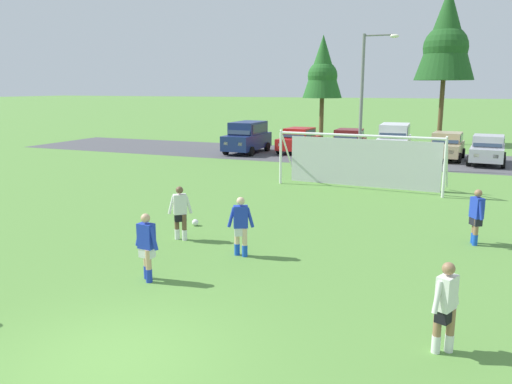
{
  "coord_description": "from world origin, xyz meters",
  "views": [
    {
      "loc": [
        5.2,
        -6.27,
        4.52
      ],
      "look_at": [
        -0.39,
        7.36,
        1.45
      ],
      "focal_mm": 35.4,
      "sensor_mm": 36.0,
      "label": 1
    }
  ],
  "objects_px": {
    "player_striker_near": "(241,227)",
    "player_trailing_back": "(476,217)",
    "parked_car_slot_left": "(299,140)",
    "parked_car_slot_center_right": "(447,146)",
    "player_winger_right": "(180,213)",
    "street_lamp": "(365,100)",
    "player_defender_far": "(147,247)",
    "parked_car_slot_center": "(394,140)",
    "parked_car_slot_right": "(488,150)",
    "player_midfield_center": "(445,308)",
    "parked_car_slot_far_left": "(247,137)",
    "soccer_ball": "(195,222)",
    "parked_car_slot_center_left": "(348,142)",
    "soccer_goal": "(361,159)"
  },
  "relations": [
    {
      "from": "parked_car_slot_far_left",
      "to": "parked_car_slot_left",
      "type": "distance_m",
      "value": 3.61
    },
    {
      "from": "soccer_goal",
      "to": "parked_car_slot_center_left",
      "type": "distance_m",
      "value": 11.49
    },
    {
      "from": "parked_car_slot_center_left",
      "to": "parked_car_slot_center_right",
      "type": "xyz_separation_m",
      "value": [
        6.26,
        -0.02,
        0.0
      ]
    },
    {
      "from": "player_striker_near",
      "to": "player_winger_right",
      "type": "height_order",
      "value": "same"
    },
    {
      "from": "soccer_goal",
      "to": "player_trailing_back",
      "type": "bearing_deg",
      "value": -57.31
    },
    {
      "from": "player_defender_far",
      "to": "player_trailing_back",
      "type": "distance_m",
      "value": 9.4
    },
    {
      "from": "parked_car_slot_center_right",
      "to": "player_midfield_center",
      "type": "bearing_deg",
      "value": -88.06
    },
    {
      "from": "soccer_ball",
      "to": "parked_car_slot_right",
      "type": "xyz_separation_m",
      "value": [
        9.43,
        18.65,
        0.77
      ]
    },
    {
      "from": "parked_car_slot_center",
      "to": "parked_car_slot_right",
      "type": "xyz_separation_m",
      "value": [
        5.58,
        -1.21,
        -0.24
      ]
    },
    {
      "from": "player_defender_far",
      "to": "player_trailing_back",
      "type": "bearing_deg",
      "value": 39.75
    },
    {
      "from": "player_midfield_center",
      "to": "parked_car_slot_center_right",
      "type": "xyz_separation_m",
      "value": [
        -0.86,
        25.36,
        0.05
      ]
    },
    {
      "from": "soccer_goal",
      "to": "parked_car_slot_left",
      "type": "height_order",
      "value": "soccer_goal"
    },
    {
      "from": "player_winger_right",
      "to": "parked_car_slot_center_left",
      "type": "bearing_deg",
      "value": 88.72
    },
    {
      "from": "soccer_goal",
      "to": "player_defender_far",
      "type": "height_order",
      "value": "soccer_goal"
    },
    {
      "from": "player_midfield_center",
      "to": "soccer_ball",
      "type": "bearing_deg",
      "value": 145.11
    },
    {
      "from": "soccer_goal",
      "to": "player_defender_far",
      "type": "distance_m",
      "value": 13.64
    },
    {
      "from": "player_defender_far",
      "to": "player_trailing_back",
      "type": "height_order",
      "value": "same"
    },
    {
      "from": "parked_car_slot_center_right",
      "to": "soccer_goal",
      "type": "bearing_deg",
      "value": -106.59
    },
    {
      "from": "parked_car_slot_far_left",
      "to": "soccer_ball",
      "type": "bearing_deg",
      "value": -71.97
    },
    {
      "from": "parked_car_slot_left",
      "to": "parked_car_slot_right",
      "type": "xyz_separation_m",
      "value": [
        12.05,
        -0.96,
        0.0
      ]
    },
    {
      "from": "parked_car_slot_center_left",
      "to": "parked_car_slot_right",
      "type": "relative_size",
      "value": 0.98
    },
    {
      "from": "parked_car_slot_center_right",
      "to": "street_lamp",
      "type": "distance_m",
      "value": 7.6
    },
    {
      "from": "soccer_ball",
      "to": "parked_car_slot_far_left",
      "type": "height_order",
      "value": "parked_car_slot_far_left"
    },
    {
      "from": "soccer_goal",
      "to": "parked_car_slot_center",
      "type": "distance_m",
      "value": 11.13
    },
    {
      "from": "parked_car_slot_far_left",
      "to": "parked_car_slot_center_left",
      "type": "xyz_separation_m",
      "value": [
        6.74,
        1.72,
        -0.24
      ]
    },
    {
      "from": "parked_car_slot_center_right",
      "to": "parked_car_slot_left",
      "type": "bearing_deg",
      "value": -178.85
    },
    {
      "from": "parked_car_slot_left",
      "to": "street_lamp",
      "type": "bearing_deg",
      "value": -44.52
    },
    {
      "from": "soccer_goal",
      "to": "parked_car_slot_center_left",
      "type": "bearing_deg",
      "value": 104.95
    },
    {
      "from": "player_defender_far",
      "to": "parked_car_slot_right",
      "type": "bearing_deg",
      "value": 70.82
    },
    {
      "from": "player_defender_far",
      "to": "player_trailing_back",
      "type": "relative_size",
      "value": 1.0
    },
    {
      "from": "player_midfield_center",
      "to": "parked_car_slot_center_right",
      "type": "bearing_deg",
      "value": 91.94
    },
    {
      "from": "player_striker_near",
      "to": "parked_car_slot_center",
      "type": "bearing_deg",
      "value": 86.87
    },
    {
      "from": "parked_car_slot_far_left",
      "to": "parked_car_slot_left",
      "type": "relative_size",
      "value": 1.07
    },
    {
      "from": "player_defender_far",
      "to": "soccer_ball",
      "type": "bearing_deg",
      "value": 105.78
    },
    {
      "from": "player_striker_near",
      "to": "street_lamp",
      "type": "distance_m",
      "value": 16.72
    },
    {
      "from": "soccer_ball",
      "to": "parked_car_slot_center_left",
      "type": "xyz_separation_m",
      "value": [
        0.84,
        19.83,
        0.77
      ]
    },
    {
      "from": "player_defender_far",
      "to": "parked_car_slot_center",
      "type": "distance_m",
      "value": 24.67
    },
    {
      "from": "player_trailing_back",
      "to": "parked_car_slot_center_left",
      "type": "xyz_separation_m",
      "value": [
        -7.71,
        18.49,
        0.05
      ]
    },
    {
      "from": "parked_car_slot_left",
      "to": "parked_car_slot_center_right",
      "type": "distance_m",
      "value": 9.72
    },
    {
      "from": "player_midfield_center",
      "to": "parked_car_slot_right",
      "type": "xyz_separation_m",
      "value": [
        1.47,
        24.2,
        0.05
      ]
    },
    {
      "from": "player_winger_right",
      "to": "parked_car_slot_center",
      "type": "relative_size",
      "value": 0.35
    },
    {
      "from": "parked_car_slot_left",
      "to": "parked_car_slot_center_right",
      "type": "height_order",
      "value": "same"
    },
    {
      "from": "player_striker_near",
      "to": "player_trailing_back",
      "type": "bearing_deg",
      "value": 30.91
    },
    {
      "from": "soccer_ball",
      "to": "soccer_goal",
      "type": "bearing_deg",
      "value": 66.44
    },
    {
      "from": "player_striker_near",
      "to": "player_trailing_back",
      "type": "xyz_separation_m",
      "value": [
        5.91,
        3.54,
        0.0
      ]
    },
    {
      "from": "street_lamp",
      "to": "player_winger_right",
      "type": "bearing_deg",
      "value": -98.9
    },
    {
      "from": "player_midfield_center",
      "to": "parked_car_slot_far_left",
      "type": "distance_m",
      "value": 27.42
    },
    {
      "from": "player_winger_right",
      "to": "player_trailing_back",
      "type": "bearing_deg",
      "value": 19.32
    },
    {
      "from": "player_midfield_center",
      "to": "player_trailing_back",
      "type": "bearing_deg",
      "value": 85.13
    },
    {
      "from": "parked_car_slot_left",
      "to": "player_trailing_back",
      "type": "bearing_deg",
      "value": -58.57
    }
  ]
}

